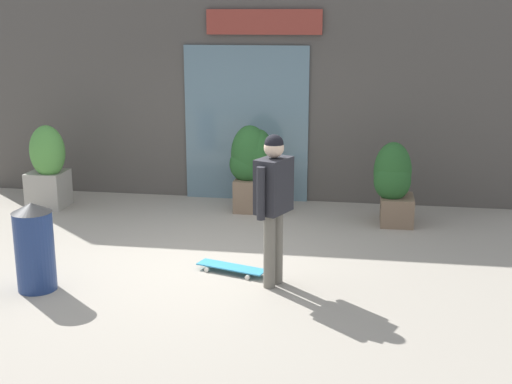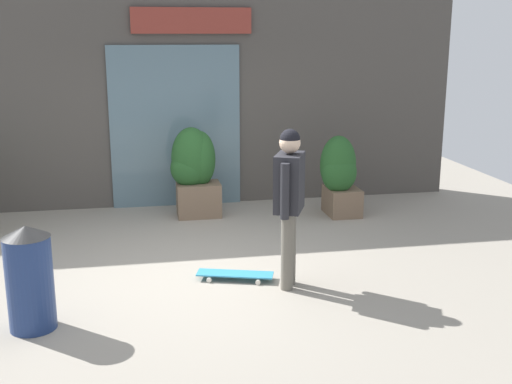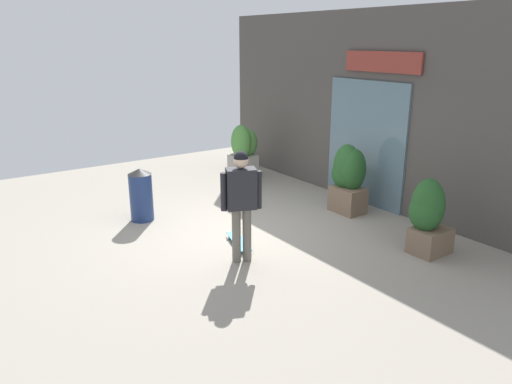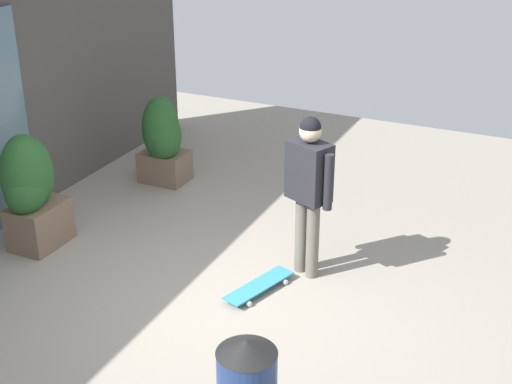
# 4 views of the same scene
# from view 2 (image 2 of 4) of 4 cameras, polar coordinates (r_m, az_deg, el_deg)

# --- Properties ---
(ground_plane) EXTENTS (12.00, 12.00, 0.00)m
(ground_plane) POSITION_cam_2_polar(r_m,az_deg,el_deg) (7.32, -5.93, -7.08)
(ground_plane) COLOR gray
(building_facade) EXTENTS (8.98, 0.31, 3.76)m
(building_facade) POSITION_cam_2_polar(r_m,az_deg,el_deg) (9.94, -7.74, 9.49)
(building_facade) COLOR #4C4742
(building_facade) RESTS_ON ground_plane
(skateboarder) EXTENTS (0.41, 0.56, 1.69)m
(skateboarder) POSITION_cam_2_polar(r_m,az_deg,el_deg) (6.57, 2.98, -0.02)
(skateboarder) COLOR #666056
(skateboarder) RESTS_ON ground_plane
(skateboard) EXTENTS (0.86, 0.45, 0.08)m
(skateboard) POSITION_cam_2_polar(r_m,az_deg,el_deg) (7.04, -1.88, -7.33)
(skateboard) COLOR teal
(skateboard) RESTS_ON ground_plane
(planter_box_left) EXTENTS (0.58, 0.60, 1.18)m
(planter_box_left) POSITION_cam_2_polar(r_m,az_deg,el_deg) (9.40, 7.43, 1.40)
(planter_box_left) COLOR brown
(planter_box_left) RESTS_ON ground_plane
(planter_box_right) EXTENTS (0.71, 0.54, 1.31)m
(planter_box_right) POSITION_cam_2_polar(r_m,az_deg,el_deg) (9.33, -5.46, 2.09)
(planter_box_right) COLOR brown
(planter_box_right) RESTS_ON ground_plane
(trash_bin) EXTENTS (0.43, 0.43, 0.98)m
(trash_bin) POSITION_cam_2_polar(r_m,az_deg,el_deg) (6.13, -19.52, -7.21)
(trash_bin) COLOR navy
(trash_bin) RESTS_ON ground_plane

